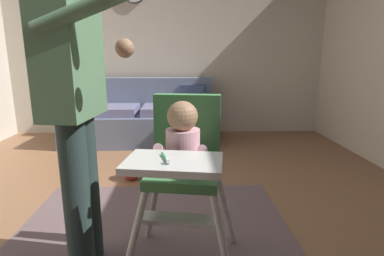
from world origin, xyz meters
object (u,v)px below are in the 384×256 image
at_px(high_chair, 184,155).
at_px(adult_standing, 75,98).
at_px(couch, 142,117).
at_px(toy_ball, 132,170).

height_order(high_chair, adult_standing, adult_standing).
relative_size(couch, adult_standing, 1.22).
bearing_deg(high_chair, toy_ball, -150.47).
height_order(adult_standing, toy_ball, adult_standing).
bearing_deg(couch, toy_ball, 2.69).
height_order(couch, adult_standing, adult_standing).
bearing_deg(toy_ball, high_chair, -69.01).
relative_size(high_chair, toy_ball, 4.96).
xyz_separation_m(couch, high_chair, (0.56, -2.69, 0.32)).
height_order(couch, toy_ball, couch).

